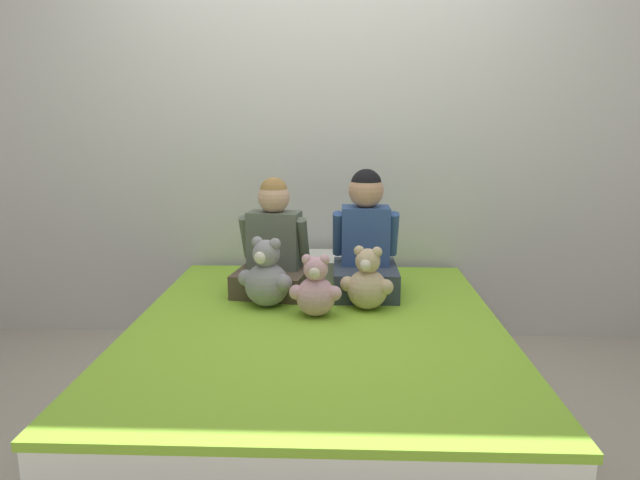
{
  "coord_description": "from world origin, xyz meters",
  "views": [
    {
      "loc": [
        0.1,
        -2.29,
        1.28
      ],
      "look_at": [
        0.0,
        0.38,
        0.72
      ],
      "focal_mm": 32.0,
      "sensor_mm": 36.0,
      "label": 1
    }
  ],
  "objects_px": {
    "teddy_bear_held_by_right_child": "(367,283)",
    "teddy_bear_between_children": "(316,290)",
    "teddy_bear_held_by_left_child": "(267,278)",
    "child_on_right": "(365,244)",
    "pillow_at_headboard": "(323,265)",
    "child_on_left": "(273,248)",
    "bed": "(317,371)"
  },
  "relations": [
    {
      "from": "child_on_left",
      "to": "teddy_bear_between_children",
      "type": "distance_m",
      "value": 0.44
    },
    {
      "from": "teddy_bear_held_by_right_child",
      "to": "teddy_bear_between_children",
      "type": "relative_size",
      "value": 1.06
    },
    {
      "from": "bed",
      "to": "teddy_bear_held_by_left_child",
      "type": "height_order",
      "value": "teddy_bear_held_by_left_child"
    },
    {
      "from": "teddy_bear_held_by_left_child",
      "to": "teddy_bear_held_by_right_child",
      "type": "distance_m",
      "value": 0.46
    },
    {
      "from": "child_on_left",
      "to": "teddy_bear_between_children",
      "type": "height_order",
      "value": "child_on_left"
    },
    {
      "from": "teddy_bear_held_by_right_child",
      "to": "pillow_at_headboard",
      "type": "bearing_deg",
      "value": 125.83
    },
    {
      "from": "teddy_bear_between_children",
      "to": "bed",
      "type": "bearing_deg",
      "value": -81.14
    },
    {
      "from": "teddy_bear_held_by_left_child",
      "to": "pillow_at_headboard",
      "type": "height_order",
      "value": "teddy_bear_held_by_left_child"
    },
    {
      "from": "teddy_bear_held_by_left_child",
      "to": "teddy_bear_held_by_right_child",
      "type": "xyz_separation_m",
      "value": [
        0.46,
        -0.02,
        -0.01
      ]
    },
    {
      "from": "child_on_right",
      "to": "teddy_bear_held_by_left_child",
      "type": "bearing_deg",
      "value": -152.63
    },
    {
      "from": "teddy_bear_between_children",
      "to": "pillow_at_headboard",
      "type": "relative_size",
      "value": 0.52
    },
    {
      "from": "teddy_bear_between_children",
      "to": "pillow_at_headboard",
      "type": "xyz_separation_m",
      "value": [
        0.01,
        0.67,
        -0.06
      ]
    },
    {
      "from": "teddy_bear_held_by_right_child",
      "to": "teddy_bear_between_children",
      "type": "xyz_separation_m",
      "value": [
        -0.23,
        -0.1,
        -0.01
      ]
    },
    {
      "from": "pillow_at_headboard",
      "to": "teddy_bear_held_by_right_child",
      "type": "bearing_deg",
      "value": -68.76
    },
    {
      "from": "pillow_at_headboard",
      "to": "teddy_bear_held_by_left_child",
      "type": "bearing_deg",
      "value": -113.75
    },
    {
      "from": "teddy_bear_held_by_left_child",
      "to": "teddy_bear_between_children",
      "type": "bearing_deg",
      "value": -6.42
    },
    {
      "from": "bed",
      "to": "child_on_left",
      "type": "relative_size",
      "value": 3.35
    },
    {
      "from": "teddy_bear_between_children",
      "to": "teddy_bear_held_by_right_child",
      "type": "bearing_deg",
      "value": 26.92
    },
    {
      "from": "teddy_bear_held_by_right_child",
      "to": "pillow_at_headboard",
      "type": "relative_size",
      "value": 0.55
    },
    {
      "from": "teddy_bear_held_by_left_child",
      "to": "teddy_bear_held_by_right_child",
      "type": "bearing_deg",
      "value": 18.76
    },
    {
      "from": "child_on_left",
      "to": "child_on_right",
      "type": "height_order",
      "value": "child_on_right"
    },
    {
      "from": "teddy_bear_between_children",
      "to": "pillow_at_headboard",
      "type": "distance_m",
      "value": 0.67
    },
    {
      "from": "teddy_bear_held_by_left_child",
      "to": "bed",
      "type": "bearing_deg",
      "value": -20.39
    },
    {
      "from": "child_on_right",
      "to": "pillow_at_headboard",
      "type": "relative_size",
      "value": 1.16
    },
    {
      "from": "child_on_left",
      "to": "teddy_bear_held_by_left_child",
      "type": "height_order",
      "value": "child_on_left"
    },
    {
      "from": "bed",
      "to": "child_on_right",
      "type": "xyz_separation_m",
      "value": [
        0.22,
        0.46,
        0.46
      ]
    },
    {
      "from": "teddy_bear_held_by_right_child",
      "to": "teddy_bear_between_children",
      "type": "distance_m",
      "value": 0.25
    },
    {
      "from": "teddy_bear_between_children",
      "to": "pillow_at_headboard",
      "type": "bearing_deg",
      "value": 92.66
    },
    {
      "from": "child_on_right",
      "to": "teddy_bear_held_by_left_child",
      "type": "xyz_separation_m",
      "value": [
        -0.46,
        -0.24,
        -0.11
      ]
    },
    {
      "from": "child_on_right",
      "to": "teddy_bear_held_by_left_child",
      "type": "height_order",
      "value": "child_on_right"
    },
    {
      "from": "teddy_bear_held_by_left_child",
      "to": "teddy_bear_held_by_right_child",
      "type": "height_order",
      "value": "teddy_bear_held_by_left_child"
    },
    {
      "from": "child_on_left",
      "to": "teddy_bear_held_by_left_child",
      "type": "distance_m",
      "value": 0.25
    }
  ]
}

